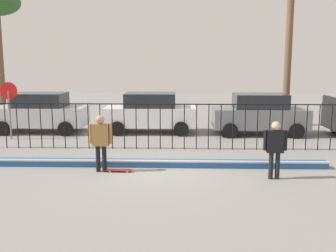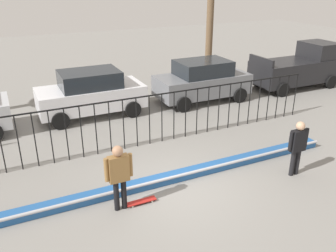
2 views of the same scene
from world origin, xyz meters
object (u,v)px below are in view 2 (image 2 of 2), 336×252
at_px(skateboarder, 119,172).
at_px(skateboard, 141,201).
at_px(parked_car_gray, 202,81).
at_px(parked_car_white, 91,93).
at_px(pickup_truck, 299,67).
at_px(camera_operator, 298,144).

xyz_separation_m(skateboarder, skateboard, (0.55, -0.01, -1.00)).
bearing_deg(parked_car_gray, skateboard, -131.13).
bearing_deg(parked_car_white, pickup_truck, -1.30).
distance_m(skateboarder, parked_car_gray, 8.87).
bearing_deg(skateboard, pickup_truck, 7.06).
xyz_separation_m(skateboarder, pickup_truck, (11.80, 6.23, -0.02)).
relative_size(skateboarder, pickup_truck, 0.38).
height_order(skateboard, pickup_truck, pickup_truck).
xyz_separation_m(skateboard, camera_operator, (4.62, -0.57, 0.96)).
bearing_deg(parked_car_gray, pickup_truck, -2.21).
relative_size(skateboard, camera_operator, 0.47).
xyz_separation_m(camera_operator, parked_car_white, (-4.16, 7.36, -0.04)).
xyz_separation_m(camera_operator, parked_car_gray, (0.95, 7.01, -0.04)).
bearing_deg(camera_operator, skateboarder, 48.55).
height_order(camera_operator, parked_car_gray, parked_car_gray).
distance_m(skateboarder, skateboard, 1.14).
distance_m(skateboard, parked_car_white, 6.87).
distance_m(skateboarder, pickup_truck, 13.34).
bearing_deg(pickup_truck, parked_car_gray, 173.32).
bearing_deg(skateboarder, parked_car_gray, 72.02).
height_order(skateboard, parked_car_white, parked_car_white).
xyz_separation_m(skateboarder, parked_car_white, (1.02, 6.78, -0.09)).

